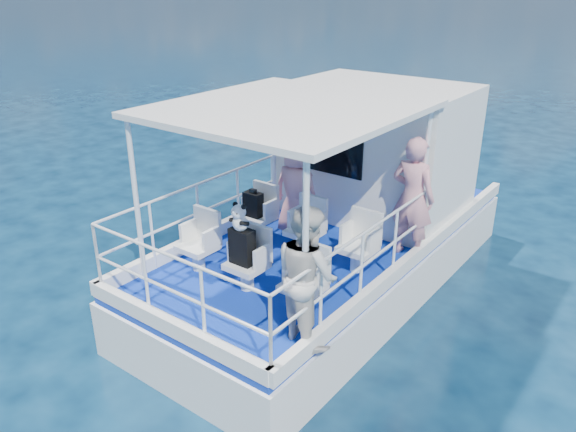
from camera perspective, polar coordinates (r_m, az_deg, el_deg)
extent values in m
plane|color=#061B31|center=(8.72, 0.82, -9.50)|extent=(2000.00, 2000.00, 0.00)
cube|color=white|center=(9.43, 4.44, -6.85)|extent=(3.00, 7.00, 1.60)
cube|color=#0A2693|center=(9.03, 4.60, -2.18)|extent=(2.90, 6.90, 0.10)
cube|color=white|center=(9.68, 9.01, 6.67)|extent=(2.85, 2.00, 2.20)
cube|color=white|center=(7.34, 0.02, 10.86)|extent=(3.00, 3.20, 0.08)
cylinder|color=white|center=(7.57, -15.15, 1.39)|extent=(0.07, 0.07, 2.20)
cylinder|color=white|center=(5.83, 1.76, -4.50)|extent=(0.07, 0.07, 2.20)
cylinder|color=white|center=(9.50, -1.42, 6.63)|extent=(0.07, 0.07, 2.20)
cylinder|color=white|center=(8.18, 13.61, 3.20)|extent=(0.07, 0.07, 2.20)
cube|color=white|center=(8.83, -3.09, -1.05)|extent=(0.48, 0.46, 0.38)
cube|color=white|center=(8.33, 1.67, -2.58)|extent=(0.48, 0.46, 0.38)
cube|color=white|center=(7.90, 7.02, -4.27)|extent=(0.48, 0.46, 0.38)
cube|color=white|center=(7.98, -9.10, -4.10)|extent=(0.48, 0.46, 0.38)
cube|color=white|center=(7.42, -4.19, -6.07)|extent=(0.48, 0.46, 0.38)
cube|color=white|center=(6.94, 1.50, -8.27)|extent=(0.48, 0.46, 0.38)
imported|color=pink|center=(8.74, 0.82, 2.80)|extent=(0.60, 0.45, 1.52)
imported|color=pink|center=(8.20, 12.53, 1.82)|extent=(0.66, 0.44, 1.80)
imported|color=silver|center=(6.15, 1.92, -6.00)|extent=(0.97, 0.87, 1.62)
cube|color=black|center=(8.65, -3.56, 1.19)|extent=(0.29, 0.17, 0.39)
cube|color=black|center=(7.22, -4.68, -3.10)|extent=(0.32, 0.18, 0.48)
cube|color=black|center=(8.56, -3.58, 2.54)|extent=(0.10, 0.06, 0.06)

